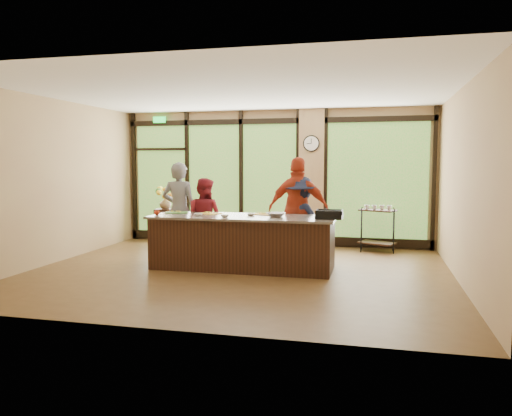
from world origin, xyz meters
The scene contains 25 objects.
floor centered at (0.00, 0.00, 0.00)m, with size 7.00×7.00×0.00m, color #4F361C.
ceiling centered at (0.00, 0.00, 3.00)m, with size 7.00×7.00×0.00m, color white.
back_wall centered at (0.00, 3.00, 1.50)m, with size 7.00×7.00×0.00m, color tan.
left_wall centered at (-3.50, 0.00, 1.50)m, with size 6.00×6.00×0.00m, color tan.
right_wall centered at (3.50, 0.00, 1.50)m, with size 6.00×6.00×0.00m, color tan.
window_wall centered at (0.16, 2.95, 1.39)m, with size 6.90×0.12×3.00m.
island_base centered at (0.00, 0.30, 0.44)m, with size 3.10×1.00×0.88m, color black.
countertop centered at (0.00, 0.30, 0.90)m, with size 3.20×1.10×0.04m, color #6C6259.
wall_clock centered at (0.85, 2.87, 2.25)m, with size 0.36×0.04×0.36m.
cook_left centered at (-1.45, 0.98, 0.93)m, with size 0.67×0.44×1.85m, color slate.
cook_midleft centered at (-0.95, 1.00, 0.77)m, with size 0.75×0.59×1.55m, color maroon.
cook_midright centered at (0.85, 1.13, 0.97)m, with size 1.14×0.47×1.94m, color #A83119.
cook_right centered at (0.89, 1.15, 0.79)m, with size 1.02×0.59×1.58m, color #161B31.
roasting_pan centered at (1.50, 0.21, 0.96)m, with size 0.43×0.33×0.08m, color black.
mixing_bowl centered at (0.59, 0.30, 0.96)m, with size 0.29×0.29×0.07m, color silver.
cutting_board_left centered at (-1.31, 0.53, 0.93)m, with size 0.41×0.31×0.01m, color #46832F.
cutting_board_center centered at (-0.68, 0.51, 0.93)m, with size 0.37×0.28×0.01m, color gold.
cutting_board_right centered at (0.32, 0.63, 0.93)m, with size 0.40×0.30×0.01m, color gold.
prep_bowl_near centered at (-0.74, 0.11, 0.94)m, with size 0.14×0.14×0.05m, color white.
prep_bowl_mid centered at (-0.23, 0.02, 0.94)m, with size 0.13×0.13×0.04m, color white.
prep_bowl_far centered at (0.12, 0.41, 0.94)m, with size 0.14×0.14×0.03m, color white.
red_ramekin centered at (-1.50, 0.08, 0.96)m, with size 0.10×0.10×0.08m, color #B82C12.
flower_stand centered at (-2.22, 2.06, 0.42)m, with size 0.42×0.42×0.83m, color black.
flower_vase centered at (-2.22, 2.06, 0.97)m, with size 0.25×0.25×0.26m, color olive.
bar_cart centered at (2.28, 2.54, 0.58)m, with size 0.81×0.65×0.97m.
Camera 1 is at (2.24, -7.97, 1.84)m, focal length 35.00 mm.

